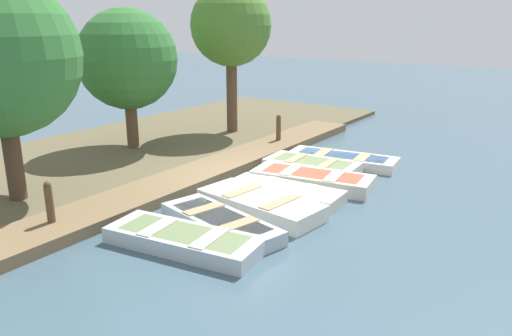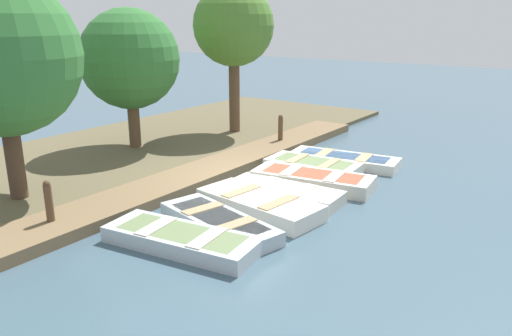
# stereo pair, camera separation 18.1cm
# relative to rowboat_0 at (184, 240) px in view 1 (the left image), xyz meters

# --- Properties ---
(ground_plane) EXTENTS (80.00, 80.00, 0.00)m
(ground_plane) POSITION_rel_rowboat_0_xyz_m (-1.36, 3.93, -0.18)
(ground_plane) COLOR #425B6B
(shore_bank) EXTENTS (8.00, 24.00, 0.15)m
(shore_bank) POSITION_rel_rowboat_0_xyz_m (-6.36, 3.93, -0.10)
(shore_bank) COLOR brown
(shore_bank) RESTS_ON ground_plane
(dock_walkway) EXTENTS (1.48, 15.64, 0.27)m
(dock_walkway) POSITION_rel_rowboat_0_xyz_m (-2.68, 3.93, -0.04)
(dock_walkway) COLOR brown
(dock_walkway) RESTS_ON ground_plane
(rowboat_0) EXTENTS (3.36, 1.58, 0.36)m
(rowboat_0) POSITION_rel_rowboat_0_xyz_m (0.00, 0.00, 0.00)
(rowboat_0) COLOR #B2BCC1
(rowboat_0) RESTS_ON ground_plane
(rowboat_1) EXTENTS (3.25, 1.77, 0.34)m
(rowboat_1) POSITION_rel_rowboat_0_xyz_m (0.06, 1.08, -0.01)
(rowboat_1) COLOR #B2BCC1
(rowboat_1) RESTS_ON ground_plane
(rowboat_2) EXTENTS (3.21, 1.59, 0.41)m
(rowboat_2) POSITION_rel_rowboat_0_xyz_m (0.18, 2.44, 0.03)
(rowboat_2) COLOR silver
(rowboat_2) RESTS_ON ground_plane
(rowboat_3) EXTENTS (3.04, 1.21, 0.34)m
(rowboat_3) POSITION_rel_rowboat_0_xyz_m (0.15, 3.59, -0.01)
(rowboat_3) COLOR beige
(rowboat_3) RESTS_ON ground_plane
(rowboat_4) EXTENTS (3.41, 1.69, 0.40)m
(rowboat_4) POSITION_rel_rowboat_0_xyz_m (0.27, 4.84, 0.02)
(rowboat_4) COLOR beige
(rowboat_4) RESTS_ON ground_plane
(rowboat_5) EXTENTS (2.84, 1.43, 0.37)m
(rowboat_5) POSITION_rel_rowboat_0_xyz_m (-0.37, 6.02, 0.01)
(rowboat_5) COLOR silver
(rowboat_5) RESTS_ON ground_plane
(rowboat_6) EXTENTS (3.47, 1.54, 0.33)m
(rowboat_6) POSITION_rel_rowboat_0_xyz_m (0.04, 7.25, -0.01)
(rowboat_6) COLOR silver
(rowboat_6) RESTS_ON ground_plane
(mooring_post_near) EXTENTS (0.17, 0.17, 1.18)m
(mooring_post_near) POSITION_rel_rowboat_0_xyz_m (-2.76, -1.09, 0.42)
(mooring_post_near) COLOR brown
(mooring_post_near) RESTS_ON ground_plane
(mooring_post_far) EXTENTS (0.17, 0.17, 1.18)m
(mooring_post_far) POSITION_rel_rowboat_0_xyz_m (-2.76, 7.91, 0.42)
(mooring_post_far) COLOR brown
(mooring_post_far) RESTS_ON ground_plane
(park_tree_left) EXTENTS (3.28, 3.28, 4.77)m
(park_tree_left) POSITION_rel_rowboat_0_xyz_m (-6.58, 4.62, 2.93)
(park_tree_left) COLOR brown
(park_tree_left) RESTS_ON ground_plane
(park_tree_center) EXTENTS (3.01, 3.01, 5.66)m
(park_tree_center) POSITION_rel_rowboat_0_xyz_m (-5.29, 8.55, 3.93)
(park_tree_center) COLOR brown
(park_tree_center) RESTS_ON ground_plane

